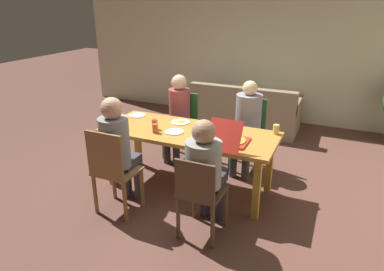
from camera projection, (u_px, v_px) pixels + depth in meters
ground_plane at (189, 187)px, 4.33m from camera, size 20.00×20.00×0.00m
back_wall at (258, 40)px, 6.45m from camera, size 7.44×0.12×2.97m
dining_table at (189, 138)px, 4.09m from camera, size 2.07×0.84×0.76m
chair_0 at (112, 170)px, 3.62m from camera, size 0.45×0.39×0.98m
person_0 at (118, 145)px, 3.65m from camera, size 0.31×0.48×1.29m
chair_1 at (200, 193)px, 3.26m from camera, size 0.41×0.44×0.87m
person_1 at (205, 166)px, 3.29m from camera, size 0.34×0.50×1.20m
chair_2 at (249, 131)px, 4.71m from camera, size 0.42×0.39×0.96m
person_2 at (247, 120)px, 4.52m from camera, size 0.34×0.53×1.23m
chair_3 at (182, 122)px, 5.07m from camera, size 0.44×0.38×0.94m
person_3 at (178, 111)px, 4.88m from camera, size 0.30×0.47×1.23m
pizza_box_0 at (231, 140)px, 3.67m from camera, size 0.34×0.52×0.32m
plate_0 at (180, 122)px, 4.33m from camera, size 0.24×0.24×0.03m
plate_1 at (174, 132)px, 4.02m from camera, size 0.22×0.22×0.01m
plate_2 at (137, 115)px, 4.59m from camera, size 0.23×0.23×0.01m
plate_3 at (119, 126)px, 4.18m from camera, size 0.21×0.21×0.03m
drinking_glass_0 at (276, 129)px, 3.95m from camera, size 0.07×0.07×0.11m
drinking_glass_1 at (155, 128)px, 3.99m from camera, size 0.07×0.07×0.11m
drinking_glass_2 at (155, 124)px, 4.10m from camera, size 0.07×0.07×0.12m
couch at (245, 113)px, 6.22m from camera, size 1.84×0.90×0.83m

